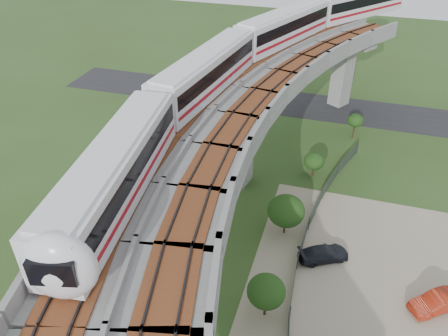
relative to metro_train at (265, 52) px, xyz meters
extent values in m
plane|color=#30451B|center=(-2.11, -14.41, -12.31)|extent=(160.00, 160.00, 0.00)
cube|color=gray|center=(11.89, -16.41, -12.29)|extent=(18.00, 26.00, 0.04)
cube|color=#232326|center=(-2.11, 15.59, -12.29)|extent=(60.00, 8.00, 0.03)
cube|color=#99968E|center=(7.00, 17.38, -8.11)|extent=(2.86, 2.93, 8.40)
cube|color=#99968E|center=(7.00, 17.38, -3.31)|extent=(7.21, 5.74, 1.20)
cube|color=#99968E|center=(-1.20, -4.00, -8.11)|extent=(2.35, 2.51, 8.40)
cube|color=#99968E|center=(-1.20, -4.00, -3.31)|extent=(7.31, 3.58, 1.20)
cube|color=#99968E|center=(-1.20, -24.83, -8.11)|extent=(2.35, 2.51, 8.40)
cube|color=#99968E|center=(-1.20, -24.83, -3.31)|extent=(7.31, 3.58, 1.20)
cube|color=gray|center=(4.07, 12.12, -2.31)|extent=(16.42, 20.91, 0.80)
cube|color=gray|center=(0.22, 14.03, -1.41)|extent=(8.66, 17.08, 1.00)
cube|color=gray|center=(7.93, 10.22, -1.41)|extent=(8.66, 17.08, 1.00)
cube|color=brown|center=(2.10, 13.10, -1.85)|extent=(10.68, 18.08, 0.12)
cube|color=black|center=(2.10, 13.10, -1.73)|extent=(9.69, 17.59, 0.12)
cube|color=brown|center=(6.05, 11.15, -1.85)|extent=(10.68, 18.08, 0.12)
cube|color=black|center=(6.05, 11.15, -1.73)|extent=(9.69, 17.59, 0.12)
cube|color=gray|center=(-1.42, -5.29, -2.31)|extent=(11.77, 20.03, 0.80)
cube|color=gray|center=(-5.67, -4.63, -1.41)|extent=(3.22, 18.71, 1.00)
cube|color=gray|center=(2.83, -5.94, -1.41)|extent=(3.22, 18.71, 1.00)
cube|color=brown|center=(-3.59, -4.95, -1.85)|extent=(5.44, 19.05, 0.12)
cube|color=black|center=(-3.59, -4.95, -1.73)|extent=(4.35, 18.88, 0.12)
cube|color=brown|center=(0.76, -5.62, -1.85)|extent=(5.44, 19.05, 0.12)
cube|color=black|center=(0.76, -5.62, -1.73)|extent=(4.35, 18.88, 0.12)
cube|color=gray|center=(-1.42, -23.54, -2.31)|extent=(11.77, 20.03, 0.80)
cube|color=gray|center=(-5.67, -24.20, -1.41)|extent=(3.22, 18.71, 1.00)
cube|color=gray|center=(2.83, -22.89, -1.41)|extent=(3.22, 18.71, 1.00)
cube|color=brown|center=(-3.59, -23.88, -1.85)|extent=(5.44, 19.05, 0.12)
cube|color=black|center=(-3.59, -23.88, -1.73)|extent=(4.35, 18.88, 0.12)
cube|color=brown|center=(0.76, -23.21, -1.85)|extent=(5.44, 19.05, 0.12)
cube|color=black|center=(0.76, -23.21, -1.73)|extent=(4.35, 18.88, 0.12)
cube|color=white|center=(-3.88, -21.80, -0.07)|extent=(4.46, 15.21, 3.20)
cube|color=white|center=(-3.88, -21.80, 1.63)|extent=(3.84, 14.41, 0.22)
cube|color=black|center=(-3.88, -21.80, 0.38)|extent=(4.45, 14.63, 1.15)
cube|color=#A8101B|center=(-3.88, -21.80, -0.82)|extent=(4.45, 14.63, 0.30)
cube|color=black|center=(-3.88, -21.80, -1.53)|extent=(3.40, 12.89, 0.28)
cube|color=white|center=(-3.78, -6.24, -0.07)|extent=(4.65, 15.22, 3.20)
cube|color=white|center=(-3.78, -6.24, 1.63)|extent=(4.01, 14.41, 0.22)
cube|color=black|center=(-3.78, -6.24, 0.38)|extent=(4.63, 14.64, 1.15)
cube|color=#A8101B|center=(-3.78, -6.24, -0.82)|extent=(4.63, 14.64, 0.30)
cube|color=black|center=(-3.78, -6.24, -1.53)|extent=(3.56, 12.89, 0.28)
cube|color=white|center=(0.18, 8.81, -0.07)|extent=(8.11, 14.92, 3.20)
cube|color=white|center=(0.18, 8.81, 1.63)|extent=(7.32, 14.03, 0.22)
cube|color=black|center=(0.18, 8.81, 0.38)|extent=(7.94, 14.39, 1.15)
cube|color=#A8101B|center=(0.18, 8.81, -0.82)|extent=(7.94, 14.39, 0.30)
cube|color=black|center=(0.18, 8.81, -1.53)|extent=(6.52, 12.54, 0.28)
cube|color=white|center=(7.75, 22.40, -0.07)|extent=(11.05, 13.69, 3.20)
cube|color=#A8101B|center=(7.75, 22.40, -0.82)|extent=(10.75, 13.24, 0.30)
cube|color=black|center=(7.75, 22.40, -1.53)|extent=(9.08, 11.40, 0.28)
ellipsoid|color=white|center=(-2.60, -28.94, 0.08)|extent=(3.66, 2.55, 3.64)
cylinder|color=#2D382D|center=(10.14, 4.88, -11.56)|extent=(0.08, 0.08, 1.50)
cube|color=#2D382D|center=(9.26, 2.57, -11.56)|extent=(1.69, 4.77, 1.40)
cylinder|color=#2D382D|center=(8.51, 0.21, -11.56)|extent=(0.08, 0.08, 1.50)
cube|color=#2D382D|center=(7.86, -2.17, -11.56)|extent=(1.23, 4.91, 1.40)
cylinder|color=#2D382D|center=(7.33, -4.59, -11.56)|extent=(0.08, 0.08, 1.50)
cube|color=#2D382D|center=(6.92, -7.02, -11.56)|extent=(0.75, 4.99, 1.40)
cylinder|color=#2D382D|center=(6.62, -9.48, -11.56)|extent=(0.08, 0.08, 1.50)
cube|color=#2D382D|center=(6.44, -11.94, -11.56)|extent=(0.27, 5.04, 1.40)
cylinder|color=#2D382D|center=(6.39, -14.41, -11.56)|extent=(0.08, 0.08, 1.50)
cube|color=#2D382D|center=(6.44, -16.88, -11.56)|extent=(0.27, 5.04, 1.40)
cylinder|color=#2D382D|center=(6.62, -19.35, -11.56)|extent=(0.08, 0.08, 1.50)
cylinder|color=#382314|center=(9.45, 8.48, -11.45)|extent=(0.18, 0.18, 1.73)
ellipsoid|color=#153511|center=(9.45, 8.48, -10.02)|extent=(1.88, 1.88, 1.59)
cylinder|color=#382314|center=(5.87, -0.99, -11.69)|extent=(0.18, 0.18, 1.23)
ellipsoid|color=#153511|center=(5.87, -0.99, -10.45)|extent=(2.11, 2.11, 1.79)
cylinder|color=#382314|center=(4.63, -10.48, -11.53)|extent=(0.18, 0.18, 1.55)
ellipsoid|color=#153511|center=(4.63, -10.48, -9.80)|extent=(3.20, 3.20, 2.72)
cylinder|color=#382314|center=(4.84, -19.38, -11.47)|extent=(0.18, 0.18, 1.67)
ellipsoid|color=#153511|center=(4.84, -19.38, -9.83)|extent=(2.70, 2.70, 2.30)
imported|color=#9B210E|center=(16.59, -15.29, -11.58)|extent=(4.24, 3.62, 1.38)
imported|color=black|center=(8.24, -12.68, -11.66)|extent=(4.48, 3.53, 1.21)
camera|label=1|loc=(7.86, -39.37, 13.96)|focal=35.00mm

